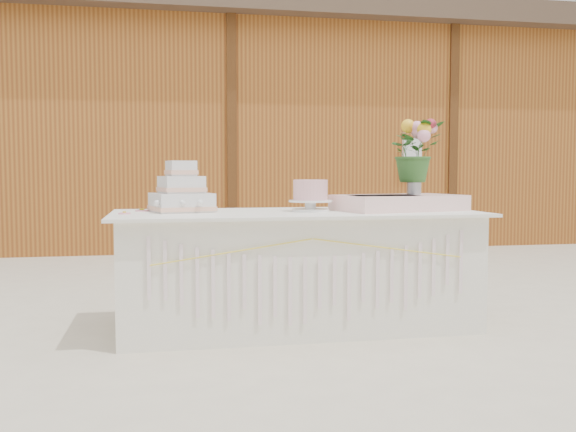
{
  "coord_description": "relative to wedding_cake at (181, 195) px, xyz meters",
  "views": [
    {
      "loc": [
        -0.87,
        -4.13,
        1.04
      ],
      "look_at": [
        0.0,
        0.3,
        0.72
      ],
      "focal_mm": 40.0,
      "sensor_mm": 36.0,
      "label": 1
    }
  ],
  "objects": [
    {
      "name": "cake_table",
      "position": [
        0.75,
        -0.13,
        -0.5
      ],
      "size": [
        2.4,
        1.0,
        0.77
      ],
      "color": "silver",
      "rests_on": "ground"
    },
    {
      "name": "flower_vase",
      "position": [
        1.59,
        -0.07,
        0.06
      ],
      "size": [
        0.1,
        0.1,
        0.13
      ],
      "primitive_type": "cylinder",
      "color": "silver",
      "rests_on": "satin_runner"
    },
    {
      "name": "satin_runner",
      "position": [
        1.45,
        -0.13,
        -0.06
      ],
      "size": [
        0.92,
        0.66,
        0.11
      ],
      "primitive_type": "cube",
      "rotation": [
        0.0,
        0.0,
        0.24
      ],
      "color": "#FFD6CD",
      "rests_on": "cake_table"
    },
    {
      "name": "loose_flowers",
      "position": [
        -0.3,
        0.02,
        -0.1
      ],
      "size": [
        0.25,
        0.4,
        0.02
      ],
      "primitive_type": null,
      "rotation": [
        0.0,
        0.0,
        0.26
      ],
      "color": "pink",
      "rests_on": "cake_table"
    },
    {
      "name": "ground",
      "position": [
        0.75,
        -0.12,
        -0.88
      ],
      "size": [
        80.0,
        80.0,
        0.0
      ],
      "primitive_type": "plane",
      "color": "beige",
      "rests_on": "ground"
    },
    {
      "name": "bouquet",
      "position": [
        1.59,
        -0.07,
        0.33
      ],
      "size": [
        0.43,
        0.39,
        0.42
      ],
      "primitive_type": "imported",
      "rotation": [
        0.0,
        0.0,
        0.18
      ],
      "color": "#2E5D25",
      "rests_on": "flower_vase"
    },
    {
      "name": "pink_cake_stand",
      "position": [
        0.84,
        -0.11,
        0.0
      ],
      "size": [
        0.29,
        0.29,
        0.21
      ],
      "color": "white",
      "rests_on": "cake_table"
    },
    {
      "name": "barn",
      "position": [
        0.74,
        5.87,
        0.79
      ],
      "size": [
        12.6,
        4.6,
        3.3
      ],
      "color": "#995B20",
      "rests_on": "ground"
    },
    {
      "name": "wedding_cake",
      "position": [
        0.0,
        0.0,
        0.0
      ],
      "size": [
        0.45,
        0.45,
        0.33
      ],
      "rotation": [
        0.0,
        0.0,
        0.25
      ],
      "color": "silver",
      "rests_on": "cake_table"
    }
  ]
}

